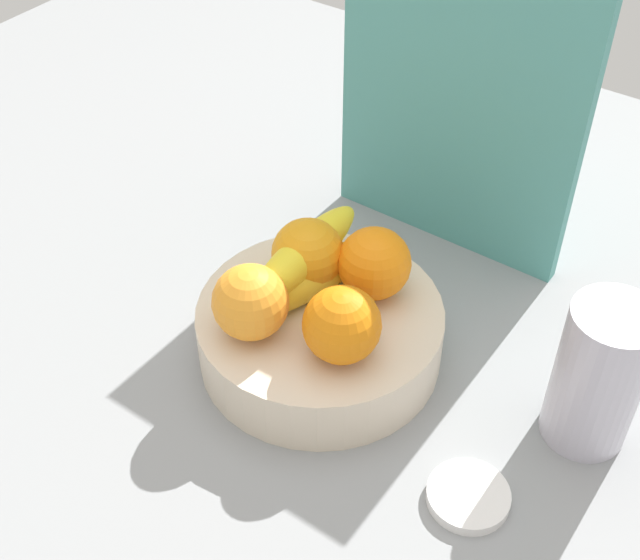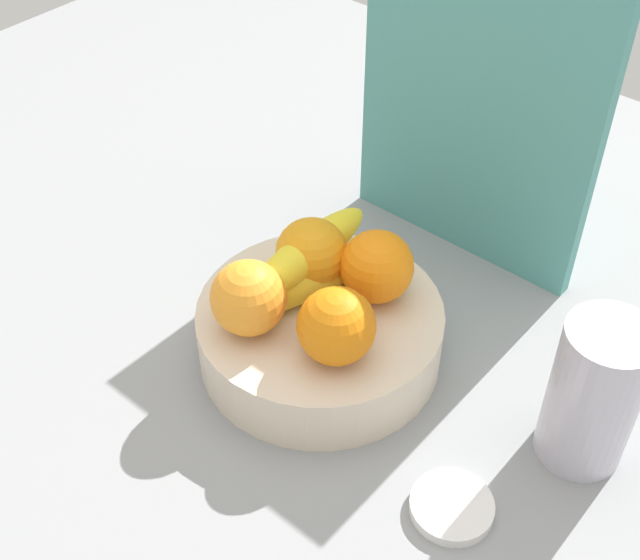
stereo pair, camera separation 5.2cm
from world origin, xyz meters
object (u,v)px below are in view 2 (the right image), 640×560
at_px(fruit_bowl, 320,333).
at_px(thermos_tumbler, 594,394).
at_px(orange_front_left, 336,326).
at_px(orange_front_right, 377,266).
at_px(orange_back_left, 249,298).
at_px(cutting_board, 476,107).
at_px(orange_center, 312,254).
at_px(jar_lid, 452,507).
at_px(banana_bunch, 309,265).

height_order(fruit_bowl, thermos_tumbler, thermos_tumbler).
bearing_deg(fruit_bowl, orange_front_left, -35.52).
relative_size(orange_front_right, thermos_tumbler, 0.48).
distance_m(orange_back_left, thermos_tumbler, 0.32).
xyz_separation_m(orange_front_right, cutting_board, (-0.02, 0.19, 0.08)).
relative_size(orange_back_left, thermos_tumbler, 0.48).
distance_m(orange_center, cutting_board, 0.24).
bearing_deg(cutting_board, orange_front_left, -81.21).
height_order(cutting_board, jar_lid, cutting_board).
xyz_separation_m(fruit_bowl, orange_front_left, (0.05, -0.03, 0.07)).
relative_size(banana_bunch, thermos_tumbler, 1.19).
height_order(orange_front_right, jar_lid, orange_front_right).
relative_size(orange_center, thermos_tumbler, 0.48).
xyz_separation_m(fruit_bowl, cutting_board, (0.01, 0.24, 0.15)).
relative_size(banana_bunch, jar_lid, 2.47).
relative_size(orange_back_left, jar_lid, 0.99).
relative_size(orange_front_left, banana_bunch, 0.40).
relative_size(orange_front_right, orange_center, 1.00).
bearing_deg(orange_front_left, fruit_bowl, 144.48).
bearing_deg(cutting_board, orange_center, -100.18).
xyz_separation_m(orange_front_left, banana_bunch, (-0.08, 0.05, -0.01)).
xyz_separation_m(orange_back_left, cutting_board, (0.04, 0.30, 0.08)).
height_order(orange_front_left, jar_lid, orange_front_left).
relative_size(orange_front_right, banana_bunch, 0.40).
relative_size(fruit_bowl, orange_front_right, 3.36).
bearing_deg(orange_center, orange_front_right, 23.11).
xyz_separation_m(cutting_board, thermos_tumbler, (0.25, -0.18, -0.10)).
bearing_deg(orange_front_left, orange_back_left, -164.30).
relative_size(fruit_bowl, banana_bunch, 1.35).
height_order(fruit_bowl, cutting_board, cutting_board).
bearing_deg(banana_bunch, cutting_board, 81.36).
bearing_deg(orange_center, fruit_bowl, -39.10).
bearing_deg(orange_back_left, cutting_board, 81.71).
height_order(fruit_bowl, orange_center, orange_center).
relative_size(cutting_board, jar_lid, 4.92).
distance_m(thermos_tumbler, jar_lid, 0.16).
relative_size(orange_front_left, orange_back_left, 1.00).
height_order(orange_center, jar_lid, orange_center).
height_order(banana_bunch, jar_lid, banana_bunch).
bearing_deg(orange_front_right, orange_center, -156.89).
bearing_deg(orange_center, orange_back_left, -92.52).
bearing_deg(banana_bunch, jar_lid, -19.87).
bearing_deg(banana_bunch, fruit_bowl, -31.16).
relative_size(fruit_bowl, thermos_tumbler, 1.61).
bearing_deg(jar_lid, orange_front_left, 168.17).
bearing_deg(orange_back_left, orange_front_right, 60.06).
bearing_deg(orange_back_left, orange_front_left, 15.70).
height_order(orange_front_right, thermos_tumbler, thermos_tumbler).
relative_size(orange_back_left, cutting_board, 0.20).
distance_m(fruit_bowl, banana_bunch, 0.07).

